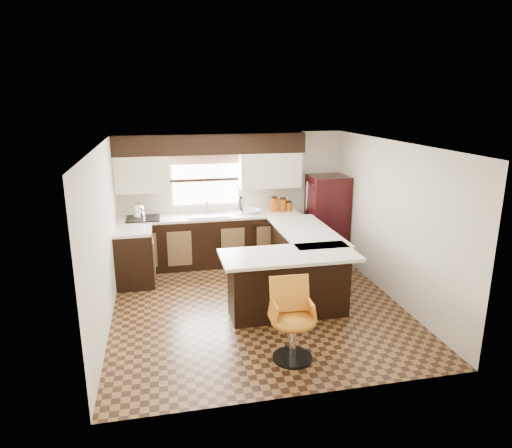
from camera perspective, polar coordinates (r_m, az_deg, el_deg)
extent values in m
plane|color=#49301A|center=(6.95, 0.13, -10.13)|extent=(4.40, 4.40, 0.00)
plane|color=silver|center=(6.30, 0.15, 9.96)|extent=(4.40, 4.40, 0.00)
plane|color=beige|center=(8.62, -2.97, 3.38)|extent=(4.40, 0.00, 4.40)
plane|color=beige|center=(4.52, 6.13, -8.17)|extent=(4.40, 0.00, 4.40)
plane|color=beige|center=(6.43, -18.47, -1.65)|extent=(0.00, 4.40, 4.40)
plane|color=beige|center=(7.25, 16.58, 0.40)|extent=(0.00, 4.40, 4.40)
cube|color=black|center=(8.47, -5.58, -2.15)|extent=(3.30, 0.60, 0.90)
cube|color=black|center=(7.82, -14.90, -4.13)|extent=(0.60, 0.70, 0.90)
cube|color=silver|center=(8.34, -5.66, 0.94)|extent=(3.30, 0.60, 0.04)
cube|color=silver|center=(7.68, -15.15, -0.81)|extent=(0.60, 0.70, 0.04)
cube|color=black|center=(8.24, -5.66, 9.94)|extent=(3.40, 0.35, 0.36)
cube|color=beige|center=(8.26, -14.05, 6.07)|extent=(0.94, 0.35, 0.64)
cube|color=beige|center=(8.49, 1.74, 6.78)|extent=(1.14, 0.35, 0.64)
cube|color=white|center=(8.47, -6.34, 5.50)|extent=(1.20, 0.02, 0.90)
cube|color=#D19B93|center=(8.38, -6.39, 8.08)|extent=(1.30, 0.06, 0.18)
cube|color=#B2B2B7|center=(8.31, -6.00, 1.14)|extent=(0.75, 0.45, 0.03)
cube|color=black|center=(8.37, 1.47, -2.43)|extent=(0.58, 0.03, 0.78)
cube|color=black|center=(8.27, -13.94, 0.68)|extent=(0.58, 0.50, 0.02)
cube|color=black|center=(7.56, 5.82, -4.37)|extent=(0.60, 1.95, 0.90)
cube|color=black|center=(6.54, 4.03, -7.55)|extent=(1.65, 0.60, 0.90)
cube|color=silver|center=(7.43, 6.29, -0.91)|extent=(0.84, 1.95, 0.04)
cube|color=silver|center=(6.29, 4.16, -3.92)|extent=(1.89, 0.84, 0.04)
cube|color=black|center=(8.73, 8.85, 0.74)|extent=(0.69, 0.67, 1.62)
cylinder|color=silver|center=(8.38, -1.92, 2.28)|extent=(0.13, 0.13, 0.30)
imported|color=white|center=(8.44, -0.43, 1.61)|extent=(0.31, 0.31, 0.07)
cylinder|color=#973C06|center=(8.53, 2.27, 2.40)|extent=(0.13, 0.13, 0.26)
cylinder|color=#973C06|center=(8.58, 3.35, 2.36)|extent=(0.13, 0.13, 0.23)
cylinder|color=#973C06|center=(8.62, 4.12, 2.17)|extent=(0.12, 0.12, 0.16)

